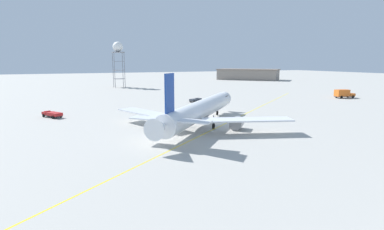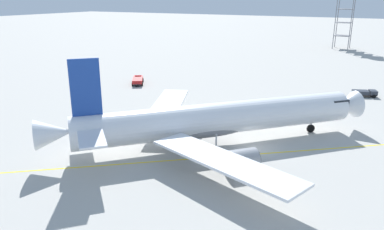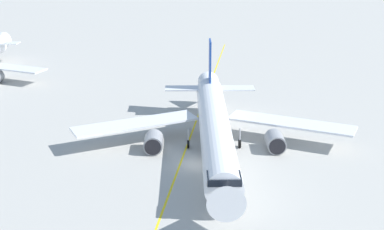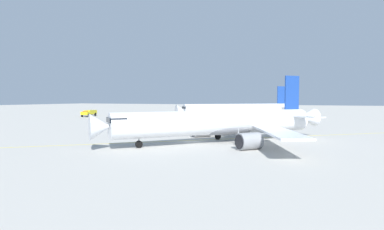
{
  "view_description": "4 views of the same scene",
  "coord_description": "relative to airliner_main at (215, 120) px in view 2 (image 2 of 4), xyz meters",
  "views": [
    {
      "loc": [
        -30.27,
        -56.32,
        13.36
      ],
      "look_at": [
        -6.23,
        -0.75,
        2.41
      ],
      "focal_mm": 27.9,
      "sensor_mm": 36.0,
      "label": 1
    },
    {
      "loc": [
        13.5,
        -41.15,
        17.78
      ],
      "look_at": [
        -7.35,
        -2.23,
        3.76
      ],
      "focal_mm": 35.41,
      "sensor_mm": 36.0,
      "label": 2
    },
    {
      "loc": [
        43.71,
        44.46,
        27.52
      ],
      "look_at": [
        -2.56,
        -3.13,
        4.97
      ],
      "focal_mm": 52.19,
      "sensor_mm": 36.0,
      "label": 3
    },
    {
      "loc": [
        -19.48,
        47.06,
        7.34
      ],
      "look_at": [
        -0.86,
        2.33,
        4.68
      ],
      "focal_mm": 28.4,
      "sensor_mm": 36.0,
      "label": 4
    }
  ],
  "objects": [
    {
      "name": "taxiway_centreline",
      "position": [
        5.48,
        -0.46,
        -3.16
      ],
      "size": [
        113.58,
        89.95,
        0.01
      ],
      "rotation": [
        0.0,
        0.0,
        0.67
      ],
      "color": "yellow",
      "rests_on": "ground_plane"
    },
    {
      "name": "airliner_main",
      "position": [
        0.0,
        0.0,
        0.0
      ],
      "size": [
        31.78,
        32.86,
        11.51
      ],
      "rotation": [
        0.0,
        0.0,
        0.81
      ],
      "color": "white",
      "rests_on": "ground_plane"
    },
    {
      "name": "baggage_truck_truck",
      "position": [
        14.38,
        34.24,
        -2.45
      ],
      "size": [
        4.49,
        3.14,
        1.22
      ],
      "rotation": [
        0.0,
        0.0,
        0.34
      ],
      "color": "#232326",
      "rests_on": "ground_plane"
    },
    {
      "name": "ops_pickup_truck",
      "position": [
        -28.44,
        23.03,
        -2.35
      ],
      "size": [
        4.82,
        5.94,
        1.41
      ],
      "rotation": [
        0.0,
        0.0,
        2.15
      ],
      "color": "#232326",
      "rests_on": "ground_plane"
    },
    {
      "name": "ground_plane",
      "position": [
        4.7,
        1.2,
        -3.17
      ],
      "size": [
        600.0,
        600.0,
        0.0
      ],
      "primitive_type": "plane",
      "color": "#ADAAA3"
    }
  ]
}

